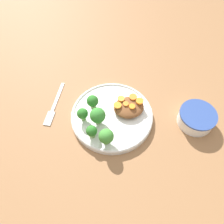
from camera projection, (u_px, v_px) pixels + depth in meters
The scene contains 16 objects.
ground_plane at pixel (112, 118), 0.71m from camera, with size 4.00×4.00×0.00m, color #8C603D.
plate at pixel (112, 116), 0.70m from camera, with size 0.26×0.26×0.02m.
dip_bowl at pixel (197, 117), 0.68m from camera, with size 0.12×0.12×0.05m.
stew_mound at pixel (129, 107), 0.70m from camera, with size 0.10×0.08×0.03m, color brown.
broccoli_floret_0 at pixel (98, 116), 0.65m from camera, with size 0.05×0.05×0.06m.
broccoli_floret_1 at pixel (93, 101), 0.69m from camera, with size 0.04×0.04×0.05m.
broccoli_floret_2 at pixel (92, 131), 0.64m from camera, with size 0.03×0.03×0.05m.
broccoli_floret_3 at pixel (106, 137), 0.62m from camera, with size 0.04×0.04×0.06m.
broccoli_floret_4 at pixel (82, 114), 0.67m from camera, with size 0.03×0.03×0.05m.
carrot_slice_0 at pixel (126, 104), 0.69m from camera, with size 0.02×0.02×0.00m, color orange.
carrot_slice_1 at pixel (140, 101), 0.69m from camera, with size 0.02×0.02×0.01m, color orange.
carrot_slice_2 at pixel (121, 99), 0.70m from camera, with size 0.02×0.02×0.00m, color orange.
carrot_slice_3 at pixel (133, 97), 0.70m from camera, with size 0.03×0.03×0.00m, color orange.
carrot_slice_4 at pixel (118, 105), 0.68m from camera, with size 0.03×0.03×0.00m, color orange.
carrot_slice_5 at pixel (132, 107), 0.68m from camera, with size 0.02×0.02×0.01m, color orange.
fork at pixel (54, 107), 0.73m from camera, with size 0.08×0.17×0.01m.
Camera 1 is at (-0.07, -0.37, 0.61)m, focal length 35.00 mm.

